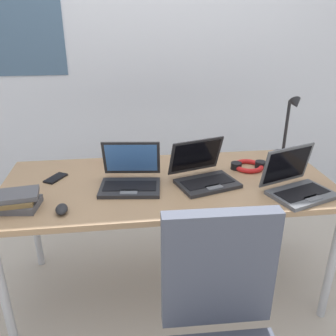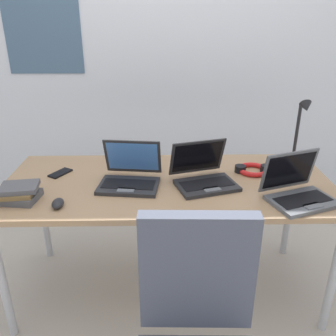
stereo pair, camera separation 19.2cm
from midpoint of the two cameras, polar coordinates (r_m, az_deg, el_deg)
ground_plane at (r=2.37m, az=-2.45°, el=-18.54°), size 12.00×12.00×0.00m
wall_back at (r=2.88m, az=-4.99°, el=17.65°), size 6.00×0.13×2.60m
desk at (r=1.98m, az=-2.78°, el=-3.69°), size 1.80×0.80×0.74m
desk_lamp at (r=2.33m, az=16.60°, el=6.28°), size 0.12×0.18×0.40m
laptop_back_right at (r=1.90m, az=17.34°, el=-2.67°), size 0.38×0.35×0.23m
laptop_mid_desk at (r=1.91m, az=-8.93°, el=-1.69°), size 0.34×0.32×0.23m
laptop_near_lamp at (r=1.93m, az=2.93°, el=-1.12°), size 0.38×0.36×0.22m
computer_mouse at (r=1.75m, az=-19.76°, el=-6.32°), size 0.07×0.10×0.03m
cell_phone at (r=2.11m, az=-20.10°, el=-1.59°), size 0.12×0.15×0.01m
headphones at (r=2.15m, az=10.28°, el=0.29°), size 0.21×0.18×0.04m
pill_bottle at (r=2.22m, az=14.01°, el=1.38°), size 0.04×0.04×0.08m
book_stack at (r=1.86m, az=-25.56°, el=-4.82°), size 0.19×0.17×0.08m
coffee_mug at (r=2.22m, az=-10.92°, el=1.83°), size 0.11×0.08×0.09m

